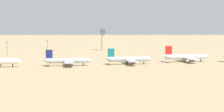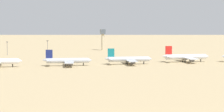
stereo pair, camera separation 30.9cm
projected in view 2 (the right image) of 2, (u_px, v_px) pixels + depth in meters
name	position (u px, v px, depth m)	size (l,w,h in m)	color
ground	(99.00, 65.00, 273.08)	(4000.00, 4000.00, 0.00)	tan
ridge_center	(98.00, 17.00, 1412.01)	(355.04, 261.52, 105.91)	gray
ridge_east	(179.00, 21.00, 1412.58)	(291.21, 255.36, 74.43)	gray
parked_jet_navy_3	(67.00, 61.00, 267.46)	(34.21, 28.88, 11.29)	silver
parked_jet_teal_4	(128.00, 59.00, 277.58)	(34.78, 29.32, 11.48)	silver
parked_jet_red_5	(185.00, 57.00, 293.93)	(37.26, 31.32, 12.31)	silver
control_tower	(103.00, 38.00, 423.72)	(5.20, 5.20, 22.90)	#C6B793
light_pole_west	(48.00, 46.00, 364.67)	(1.80, 0.50, 13.22)	#59595E
light_pole_east	(7.00, 47.00, 356.75)	(1.80, 0.50, 12.52)	#59595E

